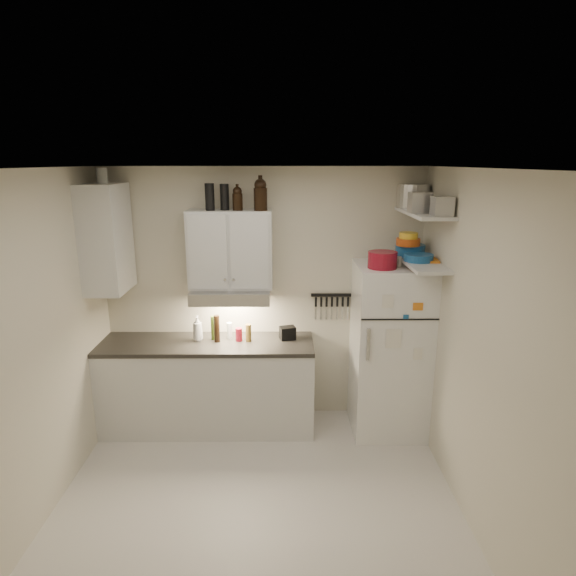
{
  "coord_description": "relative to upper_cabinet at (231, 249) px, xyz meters",
  "views": [
    {
      "loc": [
        0.22,
        -3.24,
        2.64
      ],
      "look_at": [
        0.25,
        0.9,
        1.55
      ],
      "focal_mm": 30.0,
      "sensor_mm": 36.0,
      "label": 1
    }
  ],
  "objects": [
    {
      "name": "floor",
      "position": [
        0.3,
        -1.33,
        -1.84
      ],
      "size": [
        3.2,
        3.0,
        0.02
      ],
      "primitive_type": "cube",
      "color": "beige",
      "rests_on": "ground"
    },
    {
      "name": "tin_a",
      "position": [
        1.68,
        -0.42,
        0.48
      ],
      "size": [
        0.18,
        0.16,
        0.17
      ],
      "primitive_type": "cube",
      "rotation": [
        0.0,
        0.0,
        0.02
      ],
      "color": "#AAAAAD",
      "rests_on": "shelf_hi"
    },
    {
      "name": "oil_bottle",
      "position": [
        -0.19,
        -0.06,
        -0.78
      ],
      "size": [
        0.06,
        0.06,
        0.24
      ],
      "primitive_type": "cylinder",
      "rotation": [
        0.0,
        0.0,
        0.28
      ],
      "color": "#405816",
      "rests_on": "countertop"
    },
    {
      "name": "side_cabinet",
      "position": [
        -1.14,
        -0.14,
        0.12
      ],
      "size": [
        0.33,
        0.55,
        1.0
      ],
      "primitive_type": "cube",
      "color": "silver",
      "rests_on": "left_wall"
    },
    {
      "name": "bowl_orange",
      "position": [
        1.67,
        -0.16,
        0.09
      ],
      "size": [
        0.22,
        0.22,
        0.07
      ],
      "primitive_type": "cylinder",
      "color": "#C84B12",
      "rests_on": "bowl_teal"
    },
    {
      "name": "soap_bottle",
      "position": [
        -0.34,
        -0.09,
        -0.76
      ],
      "size": [
        0.12,
        0.12,
        0.29
      ],
      "primitive_type": "imported",
      "rotation": [
        0.0,
        0.0,
        -0.05
      ],
      "color": "silver",
      "rests_on": "countertop"
    },
    {
      "name": "spice_jar",
      "position": [
        1.57,
        -0.23,
        -0.08
      ],
      "size": [
        0.07,
        0.07,
        0.09
      ],
      "primitive_type": "cylinder",
      "rotation": [
        0.0,
        0.0,
        -0.41
      ],
      "color": "silver",
      "rests_on": "fridge"
    },
    {
      "name": "bowl_teal",
      "position": [
        1.71,
        -0.1,
        0.01
      ],
      "size": [
        0.28,
        0.28,
        0.11
      ],
      "primitive_type": "cylinder",
      "color": "#184F85",
      "rests_on": "shelf_lo"
    },
    {
      "name": "countertop",
      "position": [
        -0.25,
        -0.14,
        -0.93
      ],
      "size": [
        2.1,
        0.62,
        0.04
      ],
      "primitive_type": "cube",
      "color": "#292723",
      "rests_on": "base_cabinet"
    },
    {
      "name": "growler_a",
      "position": [
        0.08,
        -0.05,
        0.49
      ],
      "size": [
        0.1,
        0.1,
        0.22
      ],
      "primitive_type": null,
      "rotation": [
        0.0,
        0.0,
        0.09
      ],
      "color": "black",
      "rests_on": "upper_cabinet"
    },
    {
      "name": "shelf_lo",
      "position": [
        1.75,
        -0.31,
        -0.07
      ],
      "size": [
        0.3,
        0.95,
        0.03
      ],
      "primitive_type": "cube",
      "color": "silver",
      "rests_on": "right_wall"
    },
    {
      "name": "bowl_yellow",
      "position": [
        1.67,
        -0.16,
        0.15
      ],
      "size": [
        0.17,
        0.17,
        0.06
      ],
      "primitive_type": "cylinder",
      "color": "gold",
      "rests_on": "bowl_orange"
    },
    {
      "name": "caddy",
      "position": [
        0.55,
        -0.05,
        -0.84
      ],
      "size": [
        0.17,
        0.14,
        0.13
      ],
      "primitive_type": "cube",
      "rotation": [
        0.0,
        0.0,
        0.28
      ],
      "color": "black",
      "rests_on": "countertop"
    },
    {
      "name": "book_stack",
      "position": [
        1.79,
        -0.31,
        -0.08
      ],
      "size": [
        0.25,
        0.3,
        0.09
      ],
      "primitive_type": "cube",
      "rotation": [
        0.0,
        0.0,
        -0.09
      ],
      "color": "orange",
      "rests_on": "fridge"
    },
    {
      "name": "ceiling",
      "position": [
        0.3,
        -1.33,
        0.78
      ],
      "size": [
        3.2,
        3.0,
        0.02
      ],
      "primitive_type": "cube",
      "color": "silver",
      "rests_on": "ground"
    },
    {
      "name": "upper_cabinet",
      "position": [
        0.0,
        0.0,
        0.0
      ],
      "size": [
        0.8,
        0.33,
        0.75
      ],
      "primitive_type": "cube",
      "color": "silver",
      "rests_on": "back_wall"
    },
    {
      "name": "growler_b",
      "position": [
        0.3,
        -0.07,
        0.52
      ],
      "size": [
        0.15,
        0.15,
        0.3
      ],
      "primitive_type": null,
      "rotation": [
        0.0,
        0.0,
        0.24
      ],
      "color": "black",
      "rests_on": "upper_cabinet"
    },
    {
      "name": "fridge",
      "position": [
        1.55,
        -0.18,
        -0.98
      ],
      "size": [
        0.7,
        0.68,
        1.7
      ],
      "primitive_type": "cube",
      "color": "white",
      "rests_on": "floor"
    },
    {
      "name": "right_wall",
      "position": [
        1.91,
        -1.33,
        -0.53
      ],
      "size": [
        0.02,
        3.0,
        2.6
      ],
      "primitive_type": "cube",
      "color": "beige",
      "rests_on": "ground"
    },
    {
      "name": "base_cabinet",
      "position": [
        -0.25,
        -0.14,
        -1.39
      ],
      "size": [
        2.1,
        0.6,
        0.88
      ],
      "primitive_type": "cube",
      "color": "silver",
      "rests_on": "floor"
    },
    {
      "name": "pepper_mill",
      "position": [
        0.16,
        -0.11,
        -0.82
      ],
      "size": [
        0.06,
        0.06,
        0.18
      ],
      "primitive_type": "cylinder",
      "rotation": [
        0.0,
        0.0,
        0.08
      ],
      "color": "brown",
      "rests_on": "countertop"
    },
    {
      "name": "left_wall",
      "position": [
        -1.31,
        -1.33,
        -0.53
      ],
      "size": [
        0.02,
        3.0,
        2.6
      ],
      "primitive_type": "cube",
      "color": "beige",
      "rests_on": "ground"
    },
    {
      "name": "clear_bottle",
      "position": [
        -0.03,
        -0.03,
        -0.82
      ],
      "size": [
        0.06,
        0.06,
        0.17
      ],
      "primitive_type": "cylinder",
      "rotation": [
        0.0,
        0.0,
        -0.2
      ],
      "color": "silver",
      "rests_on": "countertop"
    },
    {
      "name": "thermos_a",
      "position": [
        -0.04,
        -0.02,
        0.5
      ],
      "size": [
        0.09,
        0.09,
        0.24
      ],
      "primitive_type": "cylinder",
      "rotation": [
        0.0,
        0.0,
        0.04
      ],
      "color": "black",
      "rests_on": "upper_cabinet"
    },
    {
      "name": "thermos_b",
      "position": [
        -0.17,
        -0.06,
        0.5
      ],
      "size": [
        0.11,
        0.11,
        0.25
      ],
      "primitive_type": "cylinder",
      "rotation": [
        0.0,
        0.0,
        0.38
      ],
      "color": "black",
      "rests_on": "upper_cabinet"
    },
    {
      "name": "vinegar_bottle",
      "position": [
        -0.15,
        -0.12,
        -0.77
      ],
      "size": [
        0.07,
        0.07,
        0.27
      ],
      "primitive_type": "cylinder",
      "rotation": [
        0.0,
        0.0,
        0.34
      ],
      "color": "black",
      "rests_on": "countertop"
    },
    {
      "name": "back_wall",
      "position": [
        0.3,
        0.18,
        -0.53
      ],
      "size": [
        3.2,
        0.02,
        2.6
      ],
      "primitive_type": "cube",
      "color": "beige",
      "rests_on": "ground"
    },
    {
      "name": "plates",
      "position": [
        1.72,
        -0.35,
        -0.02
      ],
      "size": [
        0.31,
        0.31,
        0.07
      ],
      "primitive_type": "cylinder",
      "rotation": [
        0.0,
        0.0,
        0.24
      ],
      "color": "#184F85",
      "rests_on": "shelf_lo"
    },
    {
      "name": "tin_b",
      "position": [
        1.8,
        -0.66,
        0.47
      ],
      "size": [
        0.16,
        0.16,
        0.16
      ],
      "primitive_type": "cube",
      "rotation": [
        0.0,
        0.0,
        -0.01
      ],
      "color": "#AAAAAD",
      "rests_on": "shelf_hi"
    },
    {
      "name": "shelf_hi",
      "position": [
        1.75,
        -0.31,
        0.38
      ],
      "size": [
        0.3,
        0.95,
        0.03
      ],
      "primitive_type": "cube",
      "color": "silver",
      "rests_on": "right_wall"
    },
    {
      "name": "stock_pot",
      "position": [
        1.74,
        0.04,
        0.5
      ],
      "size": [
        0.33,
        0.33,
        0.22
      ],
      "primitive_type": "cylinder",
      "rotation": [
        0.0,
        0.0,
        -0.07
      ],
      "color": "silver",
      "rests_on": "shelf_hi"
    },
    {
      "name": "range_hood",
      "position": [
        0.0,
        -0.06,
        -0.44
      ],
      "size": [
        0.76,
        0.46,
        0.12
      ],
      "primitive_type": "cube",
      "color": "silver",
      "rests_on": "back_wall"
    },
    {
      "name": "dutch_oven",
      "position": [
        1.41,
        -0.3,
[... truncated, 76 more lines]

